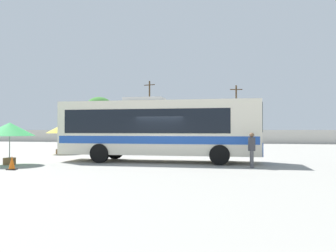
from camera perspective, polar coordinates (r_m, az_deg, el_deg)
The scene contains 13 objects.
ground_plane at distance 27.83m, azimuth 3.74°, elevation -4.38°, with size 300.00×300.00×0.00m, color gray.
perimeter_wall at distance 45.05m, azimuth 6.98°, elevation -1.82°, with size 80.00×0.30×1.79m, color beige.
coach_bus_cream_blue at distance 18.52m, azimuth -1.96°, elevation -0.27°, with size 11.15×2.93×3.62m.
attendant_by_bus_door at distance 16.01m, azimuth 14.35°, elevation -3.72°, with size 0.38×0.38×1.67m.
vendor_umbrella_near_gate_yellow at distance 25.91m, azimuth -18.27°, elevation -0.68°, with size 2.01×2.01×2.11m.
vendor_umbrella_secondary_green at distance 18.80m, azimuth -25.83°, elevation -0.58°, with size 2.50×2.50×2.18m.
parked_car_leftmost_silver at distance 43.55m, azimuth -8.76°, elevation -2.02°, with size 4.28×2.27×1.46m.
parked_car_second_black at distance 42.21m, azimuth -1.69°, elevation -2.05°, with size 4.09×2.06×1.49m.
utility_pole_near at distance 50.49m, azimuth -3.24°, elevation 2.79°, with size 1.78×0.51×9.32m.
utility_pole_far at distance 48.38m, azimuth 11.78°, elevation 2.30°, with size 1.79×0.47×8.24m.
roadside_tree_left at distance 56.66m, azimuth -11.87°, elevation 2.81°, with size 4.97×4.97×7.36m.
roadside_tree_midleft at distance 49.07m, azimuth -1.38°, elevation 1.74°, with size 4.28×4.28×5.70m.
traffic_cone_on_apron at distance 16.43m, azimuth -25.51°, elevation -5.81°, with size 0.36×0.36×0.64m.
Camera 1 is at (4.07, -17.48, 1.80)m, focal length 35.06 mm.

